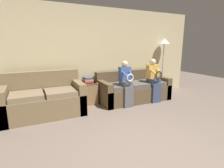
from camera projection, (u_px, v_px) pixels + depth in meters
wall_back at (85, 55)px, 4.72m from camera, size 7.09×0.06×2.55m
couch_main at (133, 89)px, 5.00m from camera, size 2.01×0.90×0.82m
couch_side at (44, 100)px, 3.90m from camera, size 1.69×0.88×0.96m
child_left_seated at (126, 82)px, 4.42m from camera, size 0.30×0.37×1.16m
child_right_seated at (154, 79)px, 4.79m from camera, size 0.33×0.38×1.19m
side_shelf at (88, 93)px, 4.68m from camera, size 0.43×0.45×0.59m
book_stack at (88, 80)px, 4.59m from camera, size 0.24×0.30×0.14m
floor_lamp at (164, 47)px, 5.53m from camera, size 0.35×0.35×1.75m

